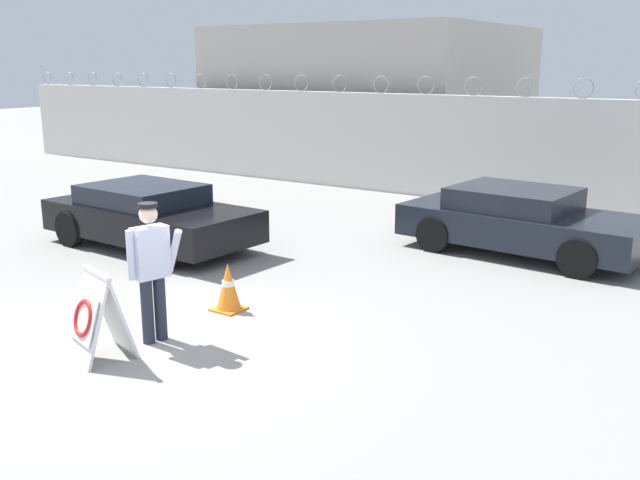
# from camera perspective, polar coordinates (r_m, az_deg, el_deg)

# --- Properties ---
(ground_plane) EXTENTS (90.00, 90.00, 0.00)m
(ground_plane) POSITION_cam_1_polar(r_m,az_deg,el_deg) (9.11, -12.79, -8.21)
(ground_plane) COLOR gray
(perimeter_wall) EXTENTS (36.00, 0.30, 3.07)m
(perimeter_wall) POSITION_cam_1_polar(r_m,az_deg,el_deg) (18.06, 13.88, 6.98)
(perimeter_wall) COLOR silver
(perimeter_wall) RESTS_ON ground_plane
(building_block) EXTENTS (8.91, 7.73, 4.53)m
(building_block) POSITION_cam_1_polar(r_m,az_deg,el_deg) (24.82, 4.21, 11.34)
(building_block) COLOR #B2ADA3
(building_block) RESTS_ON ground_plane
(barricade_sign) EXTENTS (0.81, 0.80, 1.06)m
(barricade_sign) POSITION_cam_1_polar(r_m,az_deg,el_deg) (8.75, -17.49, -5.77)
(barricade_sign) COLOR white
(barricade_sign) RESTS_ON ground_plane
(security_guard) EXTENTS (0.48, 0.62, 1.76)m
(security_guard) POSITION_cam_1_polar(r_m,az_deg,el_deg) (8.94, -13.34, -2.01)
(security_guard) COLOR #232838
(security_guard) RESTS_ON ground_plane
(traffic_cone_near) EXTENTS (0.41, 0.41, 0.68)m
(traffic_cone_near) POSITION_cam_1_polar(r_m,az_deg,el_deg) (10.07, -7.35, -3.76)
(traffic_cone_near) COLOR orange
(traffic_cone_near) RESTS_ON ground_plane
(parked_car_front_coupe) EXTENTS (4.31, 2.09, 1.18)m
(parked_car_front_coupe) POSITION_cam_1_polar(r_m,az_deg,el_deg) (13.74, -13.48, 1.92)
(parked_car_front_coupe) COLOR black
(parked_car_front_coupe) RESTS_ON ground_plane
(parked_car_rear_sedan) EXTENTS (4.42, 2.24, 1.19)m
(parked_car_rear_sedan) POSITION_cam_1_polar(r_m,az_deg,el_deg) (13.43, 15.79, 1.51)
(parked_car_rear_sedan) COLOR black
(parked_car_rear_sedan) RESTS_ON ground_plane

